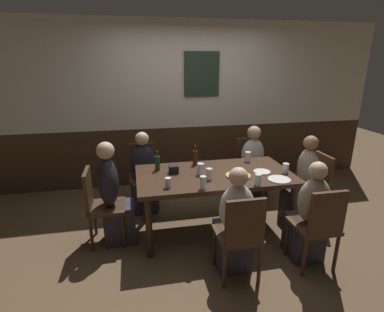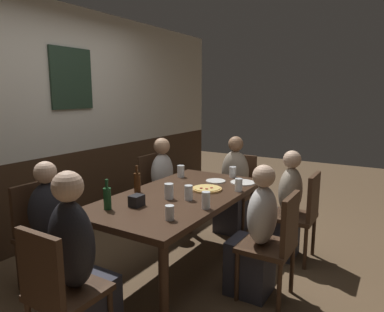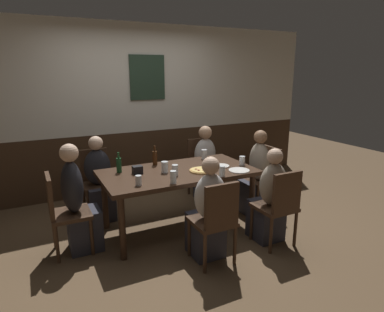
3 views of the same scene
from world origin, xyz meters
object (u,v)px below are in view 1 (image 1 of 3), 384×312
Objects in this scene: tumbler_short at (258,180)px; beer_bottle_brown at (195,157)px; dining_table at (214,179)px; pint_glass_pale at (203,183)px; person_head_west at (114,201)px; condiment_caddy at (174,169)px; highball_clear at (286,169)px; plate_white_large at (279,179)px; beer_glass_tall at (200,170)px; tumbler_water at (209,175)px; chair_right_far at (249,164)px; person_left_far at (144,178)px; chair_head_east at (314,184)px; chair_left_far at (143,171)px; pint_glass_amber at (248,157)px; chair_mid_near at (240,233)px; pizza at (238,175)px; beer_glass_half at (168,183)px; plate_white_small at (262,172)px; person_right_near at (308,219)px; person_head_east at (302,186)px; person_right_far at (253,169)px; beer_bottle_green at (157,163)px; chair_right_near at (318,224)px; person_mid_near at (234,227)px; chair_head_west at (99,202)px.

tumbler_short is 0.93m from beer_bottle_brown.
dining_table is 13.24× the size of pint_glass_pale.
person_head_west is 10.76× the size of condiment_caddy.
highball_clear reaches higher than plate_white_large.
beer_glass_tall reaches higher than tumbler_water.
chair_right_far is 1.60m from person_left_far.
chair_head_east is 1.81m from condiment_caddy.
pint_glass_pale is at bearing -95.91° from beer_bottle_brown.
chair_left_far is 6.93× the size of pint_glass_amber.
chair_mid_near is 0.82m from pizza.
chair_left_far is at bearing 114.04° from chair_mid_near.
beer_glass_half is at bearing -139.28° from chair_right_far.
person_left_far reaches higher than plate_white_small.
chair_left_far is 7.43× the size of tumbler_short.
person_right_near is 1.13m from pint_glass_pale.
person_head_east is at bearing -15.38° from beer_bottle_brown.
beer_bottle_brown reaches higher than chair_mid_near.
beer_bottle_green is at bearing -161.66° from person_right_far.
person_left_far reaches higher than tumbler_short.
beer_glass_tall is 0.40m from pint_glass_pale.
chair_right_near is at bearing -91.83° from highball_clear.
person_right_near is (-0.52, -0.73, -0.04)m from chair_head_east.
chair_right_far is at bearing 120.47° from chair_head_east.
beer_glass_half is (-1.38, 0.60, 0.29)m from chair_right_near.
person_left_far is (-0.79, 1.45, 0.00)m from person_mid_near.
tumbler_water is at bearing -7.55° from chair_head_west.
tumbler_water is at bearing -178.97° from highball_clear.
person_head_east is at bearing 180.00° from chair_head_east.
chair_head_east is 0.60m from highball_clear.
tumbler_water is (-0.11, -0.16, 0.13)m from dining_table.
person_mid_near reaches higher than plate_white_small.
person_head_east is 4.73× the size of beer_bottle_green.
pizza is at bearing -122.08° from pint_glass_amber.
beer_glass_tall is at bearing 141.64° from tumbler_short.
highball_clear is 0.47× the size of beer_bottle_brown.
chair_head_east is 0.78× the size of person_head_east.
person_head_west is 1.10m from tumbler_water.
person_head_east is at bearing 7.23° from tumbler_water.
chair_head_west is 1.03m from chair_left_far.
beer_glass_tall is at bearing -27.76° from beer_bottle_green.
person_right_far is (0.00, -0.16, -0.03)m from chair_right_far.
chair_right_far is 4.41× the size of plate_white_small.
person_left_far is (-1.59, 1.45, 0.00)m from person_right_near.
beer_bottle_brown is 1.24× the size of plate_white_small.
condiment_caddy is at bearing 147.60° from tumbler_short.
person_right_far is 9.65× the size of highball_clear.
person_right_far reaches higher than person_right_near.
condiment_caddy is at bearing 158.29° from plate_white_large.
tumbler_water is (-0.65, -0.50, -0.00)m from pint_glass_amber.
highball_clear is (0.02, -0.87, 0.32)m from person_right_far.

